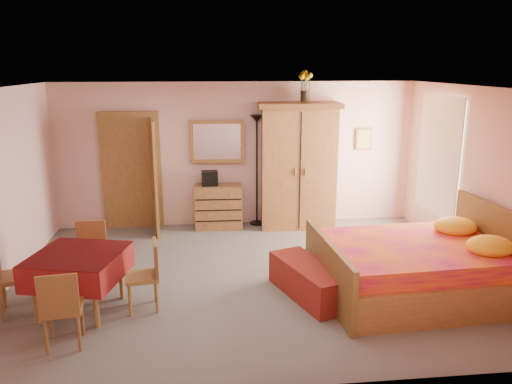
{
  "coord_description": "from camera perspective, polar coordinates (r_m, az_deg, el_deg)",
  "views": [
    {
      "loc": [
        -0.65,
        -6.45,
        2.89
      ],
      "look_at": [
        0.1,
        0.3,
        1.15
      ],
      "focal_mm": 35.0,
      "sensor_mm": 36.0,
      "label": 1
    }
  ],
  "objects": [
    {
      "name": "floor",
      "position": [
        7.09,
        -0.54,
        -9.66
      ],
      "size": [
        6.5,
        6.5,
        0.0
      ],
      "primitive_type": "plane",
      "color": "slate",
      "rests_on": "ground"
    },
    {
      "name": "ceiling",
      "position": [
        6.49,
        -0.6,
        11.82
      ],
      "size": [
        6.5,
        6.5,
        0.0
      ],
      "primitive_type": "plane",
      "rotation": [
        3.14,
        0.0,
        0.0
      ],
      "color": "brown",
      "rests_on": "wall_back"
    },
    {
      "name": "wall_back",
      "position": [
        9.11,
        -2.15,
        4.31
      ],
      "size": [
        6.5,
        0.1,
        2.6
      ],
      "primitive_type": "cube",
      "color": "#DBA89F",
      "rests_on": "floor"
    },
    {
      "name": "wall_front",
      "position": [
        4.3,
        2.79,
        -7.3
      ],
      "size": [
        6.5,
        0.1,
        2.6
      ],
      "primitive_type": "cube",
      "color": "#DBA89F",
      "rests_on": "floor"
    },
    {
      "name": "wall_right",
      "position": [
        7.7,
        24.27,
        1.17
      ],
      "size": [
        0.1,
        5.0,
        2.6
      ],
      "primitive_type": "cube",
      "color": "#DBA89F",
      "rests_on": "floor"
    },
    {
      "name": "doorway",
      "position": [
        9.2,
        -14.02,
        2.24
      ],
      "size": [
        1.06,
        0.12,
        2.15
      ],
      "primitive_type": "cube",
      "color": "#9E6B35",
      "rests_on": "floor"
    },
    {
      "name": "window",
      "position": [
        8.68,
        20.21,
        3.94
      ],
      "size": [
        0.08,
        1.4,
        1.95
      ],
      "primitive_type": "cube",
      "color": "white",
      "rests_on": "wall_right"
    },
    {
      "name": "picture_back",
      "position": [
        9.5,
        12.21,
        5.94
      ],
      "size": [
        0.3,
        0.04,
        0.4
      ],
      "primitive_type": "cube",
      "color": "#D8BF59",
      "rests_on": "wall_back"
    },
    {
      "name": "chest_of_drawers",
      "position": [
        9.03,
        -4.3,
        -1.69
      ],
      "size": [
        0.85,
        0.45,
        0.79
      ],
      "primitive_type": "cube",
      "rotation": [
        0.0,
        0.0,
        -0.03
      ],
      "color": "#925C31",
      "rests_on": "floor"
    },
    {
      "name": "wall_mirror",
      "position": [
        8.99,
        -4.48,
        5.76
      ],
      "size": [
        0.97,
        0.11,
        0.77
      ],
      "primitive_type": "cube",
      "rotation": [
        0.0,
        0.0,
        -0.06
      ],
      "color": "silver",
      "rests_on": "wall_back"
    },
    {
      "name": "stereo",
      "position": [
        8.92,
        -5.32,
        1.58
      ],
      "size": [
        0.29,
        0.22,
        0.26
      ],
      "primitive_type": "cube",
      "rotation": [
        0.0,
        0.0,
        0.06
      ],
      "color": "black",
      "rests_on": "chest_of_drawers"
    },
    {
      "name": "floor_lamp",
      "position": [
        9.07,
        0.1,
        2.43
      ],
      "size": [
        0.28,
        0.28,
        2.03
      ],
      "primitive_type": "cube",
      "rotation": [
        0.0,
        0.0,
        -0.1
      ],
      "color": "black",
      "rests_on": "floor"
    },
    {
      "name": "wardrobe",
      "position": [
        8.97,
        4.83,
        2.97
      ],
      "size": [
        1.48,
        0.84,
        2.25
      ],
      "primitive_type": "cube",
      "rotation": [
        0.0,
        0.0,
        -0.07
      ],
      "color": "#AD6F3A",
      "rests_on": "floor"
    },
    {
      "name": "sunflower_vase",
      "position": [
        8.91,
        5.61,
        11.94
      ],
      "size": [
        0.23,
        0.23,
        0.54
      ],
      "primitive_type": "cube",
      "rotation": [
        0.0,
        0.0,
        -0.04
      ],
      "color": "yellow",
      "rests_on": "wardrobe"
    },
    {
      "name": "bed",
      "position": [
        6.72,
        17.67,
        -6.66
      ],
      "size": [
        2.5,
        2.02,
        1.11
      ],
      "primitive_type": "cube",
      "rotation": [
        0.0,
        0.0,
        0.06
      ],
      "color": "#C2124B",
      "rests_on": "floor"
    },
    {
      "name": "bench",
      "position": [
        6.49,
        6.04,
        -10.03
      ],
      "size": [
        0.88,
        1.37,
        0.43
      ],
      "primitive_type": "cube",
      "rotation": [
        0.0,
        0.0,
        0.34
      ],
      "color": "maroon",
      "rests_on": "floor"
    },
    {
      "name": "dining_table",
      "position": [
        6.41,
        -19.48,
        -9.68
      ],
      "size": [
        1.21,
        1.21,
        0.73
      ],
      "primitive_type": "cube",
      "rotation": [
        0.0,
        0.0,
        -0.24
      ],
      "color": "maroon",
      "rests_on": "floor"
    },
    {
      "name": "chair_south",
      "position": [
        5.7,
        -21.24,
        -12.15
      ],
      "size": [
        0.44,
        0.44,
        0.87
      ],
      "primitive_type": "cube",
      "rotation": [
        0.0,
        0.0,
        0.12
      ],
      "color": "brown",
      "rests_on": "floor"
    },
    {
      "name": "chair_north",
      "position": [
        7.04,
        -18.39,
        -6.87
      ],
      "size": [
        0.41,
        0.41,
        0.86
      ],
      "primitive_type": "cube",
      "rotation": [
        0.0,
        0.0,
        3.19
      ],
      "color": "#9C6434",
      "rests_on": "floor"
    },
    {
      "name": "chair_west",
      "position": [
        6.62,
        -25.66,
        -8.62
      ],
      "size": [
        0.53,
        0.53,
        0.93
      ],
      "primitive_type": "cube",
      "rotation": [
        0.0,
        0.0,
        -1.27
      ],
      "color": "#9F6636",
      "rests_on": "floor"
    },
    {
      "name": "chair_east",
      "position": [
        6.23,
        -12.9,
        -9.34
      ],
      "size": [
        0.43,
        0.43,
        0.85
      ],
      "primitive_type": "cube",
      "rotation": [
        0.0,
        0.0,
        1.7
      ],
      "color": "olive",
      "rests_on": "floor"
    }
  ]
}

